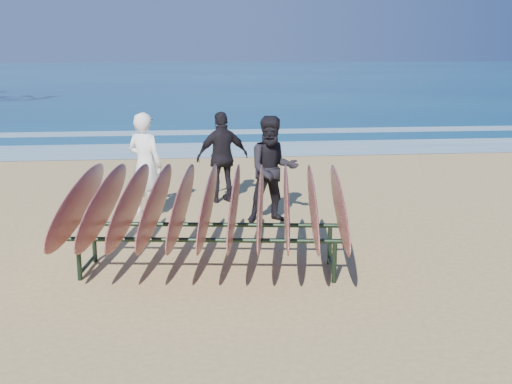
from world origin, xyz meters
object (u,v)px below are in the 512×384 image
surfboard_rack (208,205)px  person_white (145,165)px  person_dark_b (223,157)px  person_dark_a (273,170)px

surfboard_rack → person_white: (-0.90, 2.76, -0.00)m
person_white → person_dark_b: (1.27, 0.82, -0.04)m
person_white → person_dark_a: bearing=-164.5°
person_white → person_dark_b: person_white is taller
surfboard_rack → person_dark_b: person_dark_b is taller
surfboard_rack → person_white: person_white is taller
person_white → person_dark_b: 1.52m
person_dark_b → person_white: bearing=18.0°
person_dark_a → person_dark_b: (-0.69, 1.40, -0.03)m
person_dark_b → person_dark_a: bearing=101.6°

